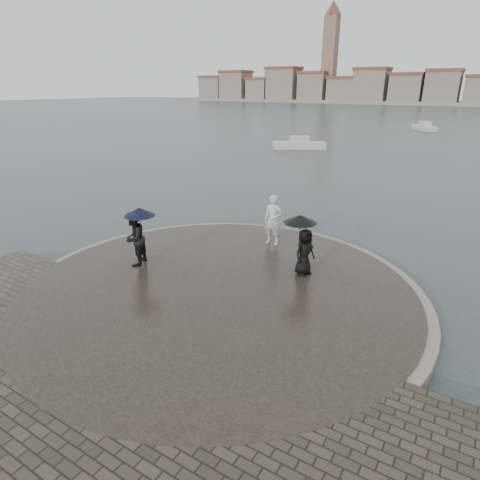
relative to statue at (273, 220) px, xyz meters
The scene contains 7 objects.
ground 7.67m from the statue, 88.44° to the right, with size 400.00×400.00×0.00m, color #2B3835.
kerb_ring 4.22m from the statue, 87.09° to the right, with size 12.50×12.50×0.32m, color gray.
quay_tip 4.21m from the statue, 87.09° to the right, with size 11.90×11.90×0.36m, color #2D261E.
statue is the anchor object (origin of this frame).
visitor_left 5.18m from the statue, 126.50° to the right, with size 1.27×1.18×2.04m.
visitor_right 2.73m from the statue, 42.22° to the right, with size 1.17×1.10×1.95m.
far_skyline 153.34m from the statue, 92.28° to the left, with size 260.00×20.00×37.00m.
Camera 1 is at (6.38, -5.55, 6.10)m, focal length 30.00 mm.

